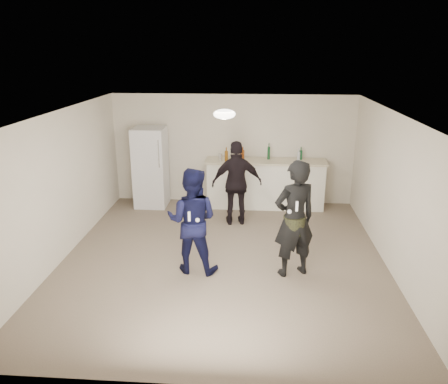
# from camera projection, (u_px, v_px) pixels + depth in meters

# --- Properties ---
(floor) EXTENTS (6.00, 6.00, 0.00)m
(floor) POSITION_uv_depth(u_px,v_px,m) (223.00, 258.00, 7.56)
(floor) COLOR #6B5B4C
(floor) RESTS_ON ground
(ceiling) EXTENTS (6.00, 6.00, 0.00)m
(ceiling) POSITION_uv_depth(u_px,v_px,m) (223.00, 114.00, 6.77)
(ceiling) COLOR silver
(ceiling) RESTS_ON wall_back
(wall_back) EXTENTS (6.00, 0.00, 6.00)m
(wall_back) POSITION_uv_depth(u_px,v_px,m) (233.00, 150.00, 10.01)
(wall_back) COLOR beige
(wall_back) RESTS_ON floor
(wall_front) EXTENTS (6.00, 0.00, 6.00)m
(wall_front) POSITION_uv_depth(u_px,v_px,m) (201.00, 284.00, 4.33)
(wall_front) COLOR beige
(wall_front) RESTS_ON floor
(wall_left) EXTENTS (0.00, 6.00, 6.00)m
(wall_left) POSITION_uv_depth(u_px,v_px,m) (61.00, 186.00, 7.36)
(wall_left) COLOR beige
(wall_left) RESTS_ON floor
(wall_right) EXTENTS (0.00, 6.00, 6.00)m
(wall_right) POSITION_uv_depth(u_px,v_px,m) (394.00, 194.00, 6.98)
(wall_right) COLOR beige
(wall_right) RESTS_ON floor
(counter) EXTENTS (2.60, 0.56, 1.05)m
(counter) POSITION_uv_depth(u_px,v_px,m) (265.00, 185.00, 9.87)
(counter) COLOR white
(counter) RESTS_ON floor
(counter_top) EXTENTS (2.68, 0.64, 0.04)m
(counter_top) POSITION_uv_depth(u_px,v_px,m) (266.00, 161.00, 9.70)
(counter_top) COLOR beige
(counter_top) RESTS_ON counter
(fridge) EXTENTS (0.70, 0.70, 1.80)m
(fridge) POSITION_uv_depth(u_px,v_px,m) (151.00, 167.00, 9.86)
(fridge) COLOR silver
(fridge) RESTS_ON floor
(fridge_handle) EXTENTS (0.02, 0.02, 0.60)m
(fridge_handle) POSITION_uv_depth(u_px,v_px,m) (159.00, 154.00, 9.37)
(fridge_handle) COLOR silver
(fridge_handle) RESTS_ON fridge
(ceiling_dome) EXTENTS (0.36, 0.36, 0.16)m
(ceiling_dome) POSITION_uv_depth(u_px,v_px,m) (224.00, 114.00, 7.07)
(ceiling_dome) COLOR white
(ceiling_dome) RESTS_ON ceiling
(shaker) EXTENTS (0.08, 0.08, 0.17)m
(shaker) POSITION_uv_depth(u_px,v_px,m) (220.00, 157.00, 9.61)
(shaker) COLOR silver
(shaker) RESTS_ON counter_top
(man) EXTENTS (0.91, 0.75, 1.73)m
(man) POSITION_uv_depth(u_px,v_px,m) (192.00, 221.00, 6.92)
(man) COLOR #0F1242
(man) RESTS_ON floor
(woman) EXTENTS (0.81, 0.69, 1.89)m
(woman) POSITION_uv_depth(u_px,v_px,m) (294.00, 219.00, 6.77)
(woman) COLOR black
(woman) RESTS_ON floor
(camo_shorts) EXTENTS (0.34, 0.34, 0.28)m
(camo_shorts) POSITION_uv_depth(u_px,v_px,m) (294.00, 225.00, 6.80)
(camo_shorts) COLOR #2B3317
(camo_shorts) RESTS_ON woman
(spectator) EXTENTS (1.06, 0.56, 1.73)m
(spectator) POSITION_uv_depth(u_px,v_px,m) (237.00, 183.00, 8.81)
(spectator) COLOR black
(spectator) RESTS_ON floor
(remote_man) EXTENTS (0.04, 0.04, 0.15)m
(remote_man) POSITION_uv_depth(u_px,v_px,m) (189.00, 216.00, 6.60)
(remote_man) COLOR white
(remote_man) RESTS_ON man
(nunchuk_man) EXTENTS (0.07, 0.07, 0.07)m
(nunchuk_man) POSITION_uv_depth(u_px,v_px,m) (198.00, 220.00, 6.64)
(nunchuk_man) COLOR silver
(nunchuk_man) RESTS_ON man
(remote_woman) EXTENTS (0.04, 0.04, 0.15)m
(remote_woman) POSITION_uv_depth(u_px,v_px,m) (297.00, 206.00, 6.44)
(remote_woman) COLOR white
(remote_woman) RESTS_ON woman
(nunchuk_woman) EXTENTS (0.07, 0.07, 0.07)m
(nunchuk_woman) POSITION_uv_depth(u_px,v_px,m) (290.00, 212.00, 6.50)
(nunchuk_woman) COLOR silver
(nunchuk_woman) RESTS_ON woman
(bottle_cluster) EXTENTS (1.72, 0.32, 0.28)m
(bottle_cluster) POSITION_uv_depth(u_px,v_px,m) (264.00, 155.00, 9.71)
(bottle_cluster) COLOR silver
(bottle_cluster) RESTS_ON counter_top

